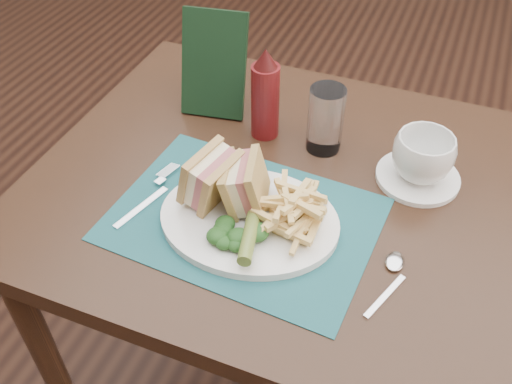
% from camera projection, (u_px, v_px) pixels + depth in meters
% --- Properties ---
extents(floor, '(7.00, 7.00, 0.00)m').
position_uv_depth(floor, '(328.00, 255.00, 1.88)').
color(floor, black).
rests_on(floor, ground).
extents(table_main, '(0.90, 0.75, 0.75)m').
position_uv_depth(table_main, '(279.00, 304.00, 1.29)').
color(table_main, black).
rests_on(table_main, ground).
extents(placemat, '(0.45, 0.34, 0.00)m').
position_uv_depth(placemat, '(244.00, 219.00, 0.96)').
color(placemat, '#1B5257').
rests_on(placemat, table_main).
extents(plate, '(0.32, 0.27, 0.01)m').
position_uv_depth(plate, '(249.00, 220.00, 0.94)').
color(plate, white).
rests_on(plate, placemat).
extents(sandwich_half_a, '(0.09, 0.11, 0.10)m').
position_uv_depth(sandwich_half_a, '(200.00, 172.00, 0.94)').
color(sandwich_half_a, tan).
rests_on(sandwich_half_a, plate).
extents(sandwich_half_b, '(0.10, 0.11, 0.10)m').
position_uv_depth(sandwich_half_b, '(232.00, 182.00, 0.93)').
color(sandwich_half_b, '#D9B269').
rests_on(sandwich_half_b, plate).
extents(kale_garnish, '(0.11, 0.08, 0.03)m').
position_uv_depth(kale_garnish, '(239.00, 236.00, 0.89)').
color(kale_garnish, '#173D16').
rests_on(kale_garnish, plate).
extents(pickle_spear, '(0.05, 0.12, 0.03)m').
position_uv_depth(pickle_spear, '(250.00, 233.00, 0.88)').
color(pickle_spear, '#596E2A').
rests_on(pickle_spear, plate).
extents(fries_pile, '(0.18, 0.20, 0.06)m').
position_uv_depth(fries_pile, '(294.00, 208.00, 0.91)').
color(fries_pile, '#EAC675').
rests_on(fries_pile, plate).
extents(fork, '(0.08, 0.17, 0.01)m').
position_uv_depth(fork, '(150.00, 194.00, 0.99)').
color(fork, silver).
rests_on(fork, placemat).
extents(spoon, '(0.09, 0.15, 0.01)m').
position_uv_depth(spoon, '(389.00, 282.00, 0.86)').
color(spoon, silver).
rests_on(spoon, table_main).
extents(saucer, '(0.19, 0.19, 0.01)m').
position_uv_depth(saucer, '(417.00, 177.00, 1.03)').
color(saucer, white).
rests_on(saucer, table_main).
extents(coffee_cup, '(0.15, 0.15, 0.09)m').
position_uv_depth(coffee_cup, '(423.00, 157.00, 1.00)').
color(coffee_cup, white).
rests_on(coffee_cup, saucer).
extents(drinking_glass, '(0.08, 0.08, 0.13)m').
position_uv_depth(drinking_glass, '(326.00, 120.00, 1.06)').
color(drinking_glass, white).
rests_on(drinking_glass, table_main).
extents(ketchup_bottle, '(0.07, 0.07, 0.19)m').
position_uv_depth(ketchup_bottle, '(265.00, 93.00, 1.07)').
color(ketchup_bottle, '#540E10').
rests_on(ketchup_bottle, table_main).
extents(check_presenter, '(0.14, 0.10, 0.21)m').
position_uv_depth(check_presenter, '(214.00, 65.00, 1.13)').
color(check_presenter, black).
rests_on(check_presenter, table_main).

